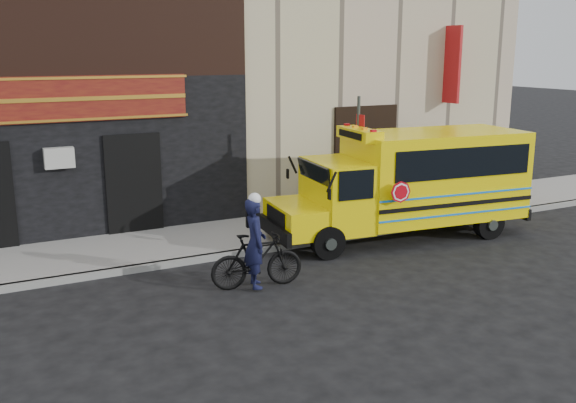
# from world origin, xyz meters

# --- Properties ---
(ground) EXTENTS (120.00, 120.00, 0.00)m
(ground) POSITION_xyz_m (0.00, 0.00, 0.00)
(ground) COLOR black
(ground) RESTS_ON ground
(curb) EXTENTS (40.00, 0.20, 0.15)m
(curb) POSITION_xyz_m (0.00, 2.60, 0.07)
(curb) COLOR gray
(curb) RESTS_ON ground
(sidewalk) EXTENTS (40.00, 3.00, 0.15)m
(sidewalk) POSITION_xyz_m (0.00, 4.10, 0.07)
(sidewalk) COLOR gray
(sidewalk) RESTS_ON ground
(building) EXTENTS (20.00, 10.70, 12.00)m
(building) POSITION_xyz_m (-0.04, 10.45, 6.13)
(building) COLOR tan
(building) RESTS_ON sidewalk
(school_bus) EXTENTS (7.07, 2.79, 2.92)m
(school_bus) POSITION_xyz_m (3.29, 2.14, 1.51)
(school_bus) COLOR black
(school_bus) RESTS_ON ground
(sign_pole) EXTENTS (0.08, 0.32, 3.67)m
(sign_pole) POSITION_xyz_m (2.00, 2.79, 2.00)
(sign_pole) COLOR #3A413D
(sign_pole) RESTS_ON ground
(bicycle) EXTENTS (2.00, 0.85, 1.16)m
(bicycle) POSITION_xyz_m (-1.88, 0.52, 0.58)
(bicycle) COLOR black
(bicycle) RESTS_ON ground
(cyclist) EXTENTS (0.58, 0.76, 1.87)m
(cyclist) POSITION_xyz_m (-1.94, 0.48, 0.93)
(cyclist) COLOR black
(cyclist) RESTS_ON ground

